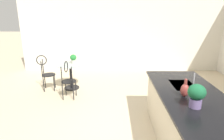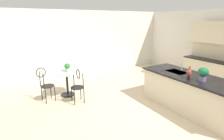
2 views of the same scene
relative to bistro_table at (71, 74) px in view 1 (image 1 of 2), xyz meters
The scene contains 10 objects.
ground_plane 2.90m from the bistro_table, 35.70° to the left, with size 40.00×40.00×0.00m, color beige.
wall_left_window 2.71m from the bistro_table, 139.15° to the left, with size 0.12×7.80×2.70m, color silver.
kitchen_island 3.64m from the bistro_table, 43.85° to the left, with size 2.80×1.06×0.92m.
bistro_table is the anchor object (origin of this frame).
chair_near_window 0.70m from the bistro_table, 78.94° to the right, with size 0.45×0.51×1.04m.
chair_by_island 0.74m from the bistro_table, ahead, with size 0.49×0.39×1.04m.
sink_faucet 3.46m from the bistro_table, 52.45° to the left, with size 0.02×0.02×0.22m, color #B2B5BA.
potted_plant_on_table 0.47m from the bistro_table, 148.29° to the left, with size 0.19×0.19×0.27m.
potted_plant_counter_near 3.84m from the bistro_table, 39.20° to the left, with size 0.24×0.24×0.34m.
vase_on_counter 3.54m from the bistro_table, 42.51° to the left, with size 0.13×0.13×0.29m.
Camera 1 is at (3.00, -0.41, 2.18)m, focal length 30.67 mm.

